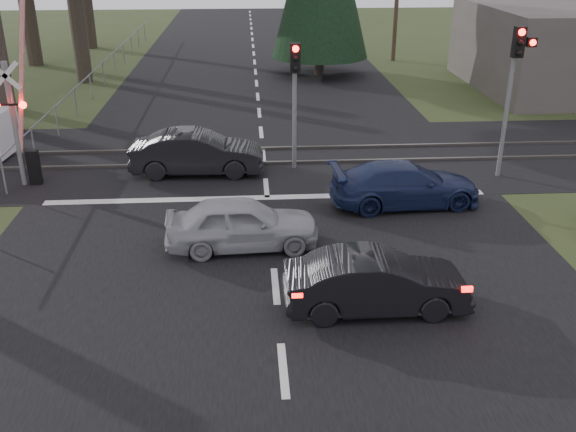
{
  "coord_description": "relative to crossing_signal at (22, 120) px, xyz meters",
  "views": [
    {
      "loc": [
        -0.53,
        -9.39,
        7.19
      ],
      "look_at": [
        0.34,
        3.9,
        1.3
      ],
      "focal_mm": 40.0,
      "sensor_mm": 36.0,
      "label": 1
    }
  ],
  "objects": [
    {
      "name": "traffic_signal_center",
      "position": [
        8.27,
        0.89,
        0.75
      ],
      "size": [
        0.32,
        0.48,
        4.1
      ],
      "color": "slate",
      "rests_on": "ground"
    },
    {
      "name": "rail_corridor",
      "position": [
        7.27,
        2.21,
        -2.05
      ],
      "size": [
        120.0,
        8.0,
        0.01
      ],
      "primitive_type": "cube",
      "color": "black",
      "rests_on": "ground"
    },
    {
      "name": "dark_hatchback",
      "position": [
        9.3,
        -7.86,
        -1.43
      ],
      "size": [
        3.8,
        1.36,
        1.25
      ],
      "primitive_type": "imported",
      "rotation": [
        0.0,
        0.0,
        1.58
      ],
      "color": "black",
      "rests_on": "ground"
    },
    {
      "name": "road",
      "position": [
        7.27,
        0.21,
        -2.05
      ],
      "size": [
        14.0,
        100.0,
        0.01
      ],
      "primitive_type": "cube",
      "color": "black",
      "rests_on": "ground"
    },
    {
      "name": "stop_line",
      "position": [
        7.27,
        -1.59,
        -2.05
      ],
      "size": [
        13.0,
        0.35,
        0.0
      ],
      "primitive_type": "cube",
      "color": "silver",
      "rests_on": "ground"
    },
    {
      "name": "ground",
      "position": [
        7.27,
        -9.79,
        -2.06
      ],
      "size": [
        120.0,
        120.0,
        0.0
      ],
      "primitive_type": "plane",
      "color": "#2D3D1C",
      "rests_on": "ground"
    },
    {
      "name": "traffic_signal_right",
      "position": [
        14.82,
        -0.31,
        1.26
      ],
      "size": [
        0.68,
        0.48,
        4.7
      ],
      "color": "slate",
      "rests_on": "ground"
    },
    {
      "name": "rail_near",
      "position": [
        7.27,
        1.41,
        -2.01
      ],
      "size": [
        120.0,
        0.12,
        0.1
      ],
      "primitive_type": "cube",
      "color": "#59544C",
      "rests_on": "ground"
    },
    {
      "name": "fence_left",
      "position": [
        -0.53,
        12.71,
        -2.06
      ],
      "size": [
        0.1,
        36.0,
        1.2
      ],
      "primitive_type": null,
      "color": "slate",
      "rests_on": "ground"
    },
    {
      "name": "blue_sedan",
      "position": [
        11.19,
        -2.35,
        -1.44
      ],
      "size": [
        4.4,
        2.06,
        1.24
      ],
      "primitive_type": "imported",
      "rotation": [
        0.0,
        0.0,
        1.65
      ],
      "color": "#162044",
      "rests_on": "ground"
    },
    {
      "name": "silver_car",
      "position": [
        6.55,
        -4.79,
        -1.42
      ],
      "size": [
        3.84,
        1.7,
        1.28
      ],
      "primitive_type": "imported",
      "rotation": [
        0.0,
        0.0,
        1.62
      ],
      "color": "#9C9EA4",
      "rests_on": "ground"
    },
    {
      "name": "dark_car_far",
      "position": [
        5.11,
        0.67,
        -1.36
      ],
      "size": [
        4.27,
        1.58,
        1.39
      ],
      "primitive_type": "imported",
      "rotation": [
        0.0,
        0.0,
        1.55
      ],
      "color": "black",
      "rests_on": "ground"
    },
    {
      "name": "rail_far",
      "position": [
        7.27,
        3.01,
        -2.01
      ],
      "size": [
        120.0,
        0.12,
        0.1
      ],
      "primitive_type": "cube",
      "color": "#59544C",
      "rests_on": "ground"
    },
    {
      "name": "crossing_signal",
      "position": [
        0.0,
        0.0,
        0.0
      ],
      "size": [
        1.62,
        0.38,
        6.96
      ],
      "color": "slate",
      "rests_on": "ground"
    }
  ]
}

